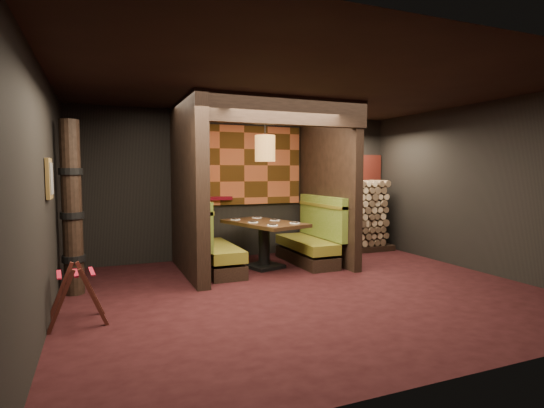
{
  "coord_description": "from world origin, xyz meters",
  "views": [
    {
      "loc": [
        -2.71,
        -5.29,
        1.7
      ],
      "look_at": [
        0.0,
        1.3,
        1.15
      ],
      "focal_mm": 28.0,
      "sensor_mm": 36.0,
      "label": 1
    }
  ],
  "objects": [
    {
      "name": "bay_front_post",
      "position": [
        1.39,
        1.96,
        1.43
      ],
      "size": [
        0.08,
        0.08,
        2.85
      ],
      "primitive_type": "cube",
      "color": "black",
      "rests_on": "floor"
    },
    {
      "name": "framed_picture",
      "position": [
        -3.22,
        0.1,
        1.62
      ],
      "size": [
        0.05,
        0.36,
        0.46
      ],
      "color": "olive",
      "rests_on": "wall_left"
    },
    {
      "name": "header_beam",
      "position": [
        -0.02,
        0.7,
        2.63
      ],
      "size": [
        2.85,
        0.18,
        0.44
      ],
      "primitive_type": "cube",
      "color": "black",
      "rests_on": "partition_left"
    },
    {
      "name": "wall_left",
      "position": [
        -3.26,
        0.0,
        1.43
      ],
      "size": [
        0.02,
        5.5,
        2.85
      ],
      "primitive_type": "cube",
      "color": "black",
      "rests_on": "ground"
    },
    {
      "name": "mosaic_header",
      "position": [
        2.29,
        2.68,
        1.78
      ],
      "size": [
        1.83,
        0.1,
        0.56
      ],
      "primitive_type": "cube",
      "color": "maroon",
      "rests_on": "wall_back"
    },
    {
      "name": "wall_back",
      "position": [
        0.0,
        2.76,
        1.43
      ],
      "size": [
        6.5,
        0.02,
        2.85
      ],
      "primitive_type": "cube",
      "color": "black",
      "rests_on": "ground"
    },
    {
      "name": "pendant_lamp",
      "position": [
        -0.03,
        1.53,
        2.09
      ],
      "size": [
        0.35,
        0.35,
        0.98
      ],
      "color": "olive",
      "rests_on": "ceiling"
    },
    {
      "name": "wall_right",
      "position": [
        3.26,
        0.0,
        1.43
      ],
      "size": [
        0.02,
        5.5,
        2.85
      ],
      "primitive_type": "cube",
      "color": "black",
      "rests_on": "ground"
    },
    {
      "name": "dining_table",
      "position": [
        -0.03,
        1.58,
        0.58
      ],
      "size": [
        1.26,
        1.73,
        0.82
      ],
      "color": "black",
      "rests_on": "floor"
    },
    {
      "name": "booth_bench_left",
      "position": [
        -0.96,
        1.65,
        0.4
      ],
      "size": [
        0.68,
        1.6,
        1.14
      ],
      "color": "black",
      "rests_on": "floor"
    },
    {
      "name": "luggage_rack",
      "position": [
        -2.97,
        -0.17,
        0.35
      ],
      "size": [
        0.69,
        0.51,
        0.71
      ],
      "color": "#451C15",
      "rests_on": "floor"
    },
    {
      "name": "tapa_back_panel",
      "position": [
        -0.02,
        2.71,
        1.82
      ],
      "size": [
        2.4,
        0.06,
        1.55
      ],
      "primitive_type": "cube",
      "color": "#A04A28",
      "rests_on": "wall_back"
    },
    {
      "name": "tapa_side_panel",
      "position": [
        -1.23,
        1.82,
        1.85
      ],
      "size": [
        0.04,
        1.85,
        1.45
      ],
      "primitive_type": "cube",
      "color": "#A04A28",
      "rests_on": "partition_left"
    },
    {
      "name": "partition_right",
      "position": [
        1.3,
        1.7,
        1.43
      ],
      "size": [
        0.15,
        2.1,
        2.85
      ],
      "primitive_type": "cube",
      "color": "black",
      "rests_on": "floor"
    },
    {
      "name": "firewood_stack",
      "position": [
        2.29,
        2.35,
        0.75
      ],
      "size": [
        1.73,
        0.7,
        1.5
      ],
      "color": "black",
      "rests_on": "floor"
    },
    {
      "name": "totem_column",
      "position": [
        -3.05,
        1.1,
        1.19
      ],
      "size": [
        0.31,
        0.31,
        2.4
      ],
      "color": "black",
      "rests_on": "floor"
    },
    {
      "name": "lacquer_shelf",
      "position": [
        -0.6,
        2.65,
        1.18
      ],
      "size": [
        0.6,
        0.12,
        0.07
      ],
      "primitive_type": "cube",
      "color": "#520811",
      "rests_on": "wall_back"
    },
    {
      "name": "booth_bench_right",
      "position": [
        0.93,
        1.65,
        0.4
      ],
      "size": [
        0.68,
        1.6,
        1.14
      ],
      "color": "black",
      "rests_on": "floor"
    },
    {
      "name": "wall_front",
      "position": [
        0.0,
        -2.76,
        1.43
      ],
      "size": [
        6.5,
        0.02,
        2.85
      ],
      "primitive_type": "cube",
      "color": "black",
      "rests_on": "ground"
    },
    {
      "name": "ceiling",
      "position": [
        0.0,
        0.0,
        2.86
      ],
      "size": [
        6.5,
        5.5,
        0.02
      ],
      "primitive_type": "cube",
      "color": "black",
      "rests_on": "ground"
    },
    {
      "name": "place_settings",
      "position": [
        -0.03,
        1.58,
        0.83
      ],
      "size": [
        0.96,
        1.34,
        0.03
      ],
      "color": "white",
      "rests_on": "dining_table"
    },
    {
      "name": "partition_left",
      "position": [
        -1.35,
        1.65,
        1.43
      ],
      "size": [
        0.2,
        2.2,
        2.85
      ],
      "primitive_type": "cube",
      "color": "black",
      "rests_on": "floor"
    },
    {
      "name": "floor",
      "position": [
        0.0,
        0.0,
        -0.01
      ],
      "size": [
        6.5,
        5.5,
        0.02
      ],
      "primitive_type": "cube",
      "color": "black",
      "rests_on": "ground"
    }
  ]
}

